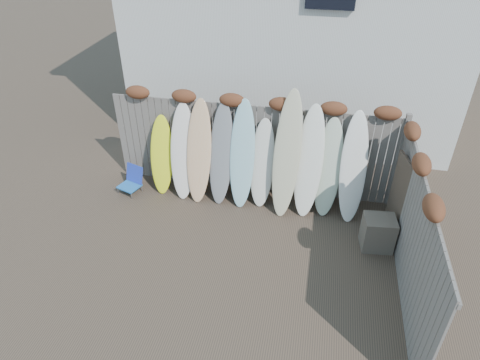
% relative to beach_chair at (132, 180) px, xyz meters
% --- Properties ---
extents(ground, '(80.00, 80.00, 0.00)m').
position_rel_beach_chair_xyz_m(ground, '(2.55, -1.77, -0.27)').
color(ground, '#493A2D').
extents(back_fence, '(6.05, 0.28, 2.24)m').
position_rel_beach_chair_xyz_m(back_fence, '(2.61, 0.62, 0.91)').
color(back_fence, slate).
rests_on(back_fence, ground).
extents(right_fence, '(0.28, 4.40, 2.24)m').
position_rel_beach_chair_xyz_m(right_fence, '(5.54, -1.52, 0.87)').
color(right_fence, slate).
rests_on(right_fence, ground).
extents(beach_chair, '(0.57, 0.58, 0.58)m').
position_rel_beach_chair_xyz_m(beach_chair, '(0.00, 0.00, 0.00)').
color(beach_chair, '#256EBA').
rests_on(beach_chair, ground).
extents(wooden_crate, '(0.61, 0.53, 0.66)m').
position_rel_beach_chair_xyz_m(wooden_crate, '(5.20, -0.80, 0.06)').
color(wooden_crate, brown).
rests_on(wooden_crate, ground).
extents(lattice_panel, '(0.29, 1.11, 1.69)m').
position_rel_beach_chair_xyz_m(lattice_panel, '(5.54, -0.58, 0.58)').
color(lattice_panel, brown).
rests_on(lattice_panel, ground).
extents(surfboard_0, '(0.54, 0.64, 1.68)m').
position_rel_beach_chair_xyz_m(surfboard_0, '(0.66, 0.25, 0.57)').
color(surfboard_0, '#F3FC1C').
rests_on(surfboard_0, ground).
extents(surfboard_1, '(0.58, 0.75, 2.01)m').
position_rel_beach_chair_xyz_m(surfboard_1, '(1.16, 0.21, 0.74)').
color(surfboard_1, white).
rests_on(surfboard_1, ground).
extents(surfboard_2, '(0.53, 0.76, 2.13)m').
position_rel_beach_chair_xyz_m(surfboard_2, '(1.53, 0.17, 0.80)').
color(surfboard_2, '#F5D58E').
rests_on(surfboard_2, ground).
extents(surfboard_3, '(0.51, 0.75, 2.10)m').
position_rel_beach_chair_xyz_m(surfboard_3, '(1.99, 0.20, 0.78)').
color(surfboard_3, gray).
rests_on(surfboard_3, ground).
extents(surfboard_4, '(0.54, 0.79, 2.19)m').
position_rel_beach_chair_xyz_m(surfboard_4, '(2.44, 0.19, 0.83)').
color(surfboard_4, '#97CCD7').
rests_on(surfboard_4, ground).
extents(surfboard_5, '(0.50, 0.65, 1.81)m').
position_rel_beach_chair_xyz_m(surfboard_5, '(2.85, 0.24, 0.64)').
color(surfboard_5, silver).
rests_on(surfboard_5, ground).
extents(surfboard_6, '(0.59, 0.91, 2.49)m').
position_rel_beach_chair_xyz_m(surfboard_6, '(3.35, 0.11, 0.98)').
color(surfboard_6, beige).
rests_on(surfboard_6, ground).
extents(surfboard_7, '(0.59, 0.81, 2.22)m').
position_rel_beach_chair_xyz_m(surfboard_7, '(3.80, 0.16, 0.84)').
color(surfboard_7, white).
rests_on(surfboard_7, ground).
extents(surfboard_8, '(0.54, 0.71, 1.97)m').
position_rel_beach_chair_xyz_m(surfboard_8, '(4.19, 0.22, 0.71)').
color(surfboard_8, beige).
rests_on(surfboard_8, ground).
extents(surfboard_9, '(0.58, 0.80, 2.17)m').
position_rel_beach_chair_xyz_m(surfboard_9, '(4.66, 0.15, 0.81)').
color(surfboard_9, white).
rests_on(surfboard_9, ground).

